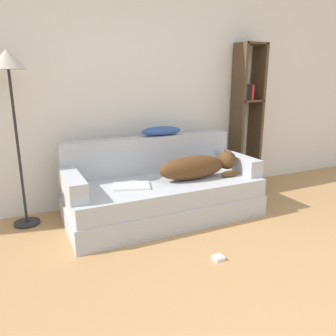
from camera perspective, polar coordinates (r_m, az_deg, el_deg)
wall_back at (r=3.71m, az=-4.92°, el=15.17°), size 6.93×0.06×2.70m
couch at (r=3.29m, az=-0.72°, el=-5.43°), size 1.90×0.85×0.39m
couch_backrest at (r=3.49m, az=-3.19°, el=2.41°), size 1.86×0.15×0.38m
couch_arm_left at (r=2.95m, az=-16.34°, el=-2.69°), size 0.15×0.66×0.17m
couch_arm_right at (r=3.64m, az=11.94°, el=0.91°), size 0.15×0.66×0.17m
dog at (r=3.28m, az=5.45°, el=0.28°), size 0.87×0.24×0.27m
laptop at (r=3.05m, az=-6.40°, el=-3.13°), size 0.39×0.32×0.02m
throw_pillow at (r=3.51m, az=-1.17°, el=6.48°), size 0.45×0.17×0.10m
bookshelf at (r=4.24m, az=13.58°, el=9.57°), size 0.33×0.26×1.77m
floor_lamp at (r=3.20m, az=-25.89°, el=13.96°), size 0.30×0.30×1.60m
power_adapter at (r=2.65m, az=8.78°, el=-15.21°), size 0.08×0.08×0.03m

